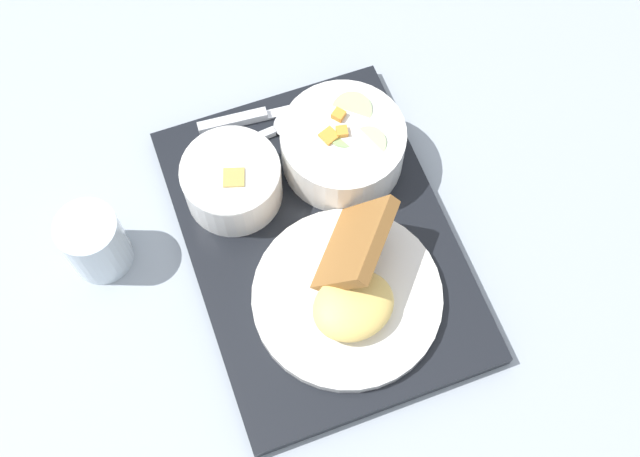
# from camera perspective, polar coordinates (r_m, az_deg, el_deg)

# --- Properties ---
(ground_plane) EXTENTS (4.00, 4.00, 0.00)m
(ground_plane) POSITION_cam_1_polar(r_m,az_deg,el_deg) (0.92, 0.00, -1.24)
(ground_plane) COLOR #99A3AD
(serving_tray) EXTENTS (0.44, 0.34, 0.02)m
(serving_tray) POSITION_cam_1_polar(r_m,az_deg,el_deg) (0.91, 0.00, -1.01)
(serving_tray) COLOR black
(serving_tray) RESTS_ON ground_plane
(bowl_salad) EXTENTS (0.14, 0.14, 0.07)m
(bowl_salad) POSITION_cam_1_polar(r_m,az_deg,el_deg) (0.92, 1.64, 5.99)
(bowl_salad) COLOR white
(bowl_salad) RESTS_ON serving_tray
(bowl_soup) EXTENTS (0.11, 0.11, 0.06)m
(bowl_soup) POSITION_cam_1_polar(r_m,az_deg,el_deg) (0.90, -6.28, 3.44)
(bowl_soup) COLOR white
(bowl_soup) RESTS_ON serving_tray
(plate_main) EXTENTS (0.21, 0.21, 0.09)m
(plate_main) POSITION_cam_1_polar(r_m,az_deg,el_deg) (0.86, 2.10, -4.46)
(plate_main) COLOR white
(plate_main) RESTS_ON serving_tray
(knife) EXTENTS (0.05, 0.18, 0.01)m
(knife) POSITION_cam_1_polar(r_m,az_deg,el_deg) (0.98, -5.01, 7.86)
(knife) COLOR silver
(knife) RESTS_ON serving_tray
(spoon) EXTENTS (0.04, 0.16, 0.01)m
(spoon) POSITION_cam_1_polar(r_m,az_deg,el_deg) (0.97, -3.24, 6.98)
(spoon) COLOR silver
(spoon) RESTS_ON serving_tray
(glass_water) EXTENTS (0.07, 0.07, 0.09)m
(glass_water) POSITION_cam_1_polar(r_m,az_deg,el_deg) (0.92, -15.67, -1.06)
(glass_water) COLOR silver
(glass_water) RESTS_ON ground_plane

